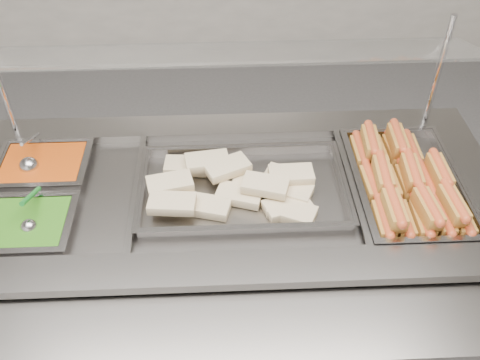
{
  "coord_description": "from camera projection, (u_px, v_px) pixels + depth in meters",
  "views": [
    {
      "loc": [
        0.04,
        -0.86,
        1.93
      ],
      "look_at": [
        0.1,
        0.35,
        0.84
      ],
      "focal_mm": 40.0,
      "sensor_mm": 36.0,
      "label": 1
    }
  ],
  "objects": [
    {
      "name": "ladle",
      "position": [
        29.0,
        165.0,
        1.71
      ],
      "size": [
        0.06,
        0.18,
        0.13
      ],
      "color": "#B2B1B6",
      "rests_on": "pan_beans"
    },
    {
      "name": "pan_wraps",
      "position": [
        243.0,
        191.0,
        1.66
      ],
      "size": [
        0.62,
        0.37,
        0.06
      ],
      "color": "gray",
      "rests_on": "steam_counter"
    },
    {
      "name": "steam_counter",
      "position": [
        227.0,
        269.0,
        1.92
      ],
      "size": [
        1.72,
        0.77,
        0.82
      ],
      "color": "slate",
      "rests_on": "ground"
    },
    {
      "name": "hotdogs_in_buns",
      "position": [
        405.0,
        182.0,
        1.65
      ],
      "size": [
        0.28,
        0.47,
        0.11
      ],
      "color": "#905E1E",
      "rests_on": "pan_hotdogs"
    },
    {
      "name": "tray_rail",
      "position": [
        230.0,
        325.0,
        1.33
      ],
      "size": [
        1.64,
        0.36,
        0.05
      ],
      "color": "gray",
      "rests_on": "steam_counter"
    },
    {
      "name": "tortilla_wraps",
      "position": [
        241.0,
        186.0,
        1.63
      ],
      "size": [
        0.52,
        0.33,
        0.07
      ],
      "color": "#D0B88B",
      "rests_on": "pan_wraps"
    },
    {
      "name": "pan_beans",
      "position": [
        45.0,
        172.0,
        1.75
      ],
      "size": [
        0.28,
        0.22,
        0.09
      ],
      "color": "gray",
      "rests_on": "steam_counter"
    },
    {
      "name": "pan_hotdogs",
      "position": [
        405.0,
        189.0,
        1.69
      ],
      "size": [
        0.31,
        0.5,
        0.09
      ],
      "color": "gray",
      "rests_on": "steam_counter"
    },
    {
      "name": "sneeze_guard",
      "position": [
        221.0,
        57.0,
        1.57
      ],
      "size": [
        1.5,
        0.28,
        0.4
      ],
      "color": "silver",
      "rests_on": "steam_counter"
    },
    {
      "name": "serving_spoon",
      "position": [
        30.0,
        222.0,
        1.52
      ],
      "size": [
        0.05,
        0.17,
        0.12
      ],
      "color": "#B2B1B6",
      "rests_on": "pan_peas"
    },
    {
      "name": "pan_peas",
      "position": [
        25.0,
        231.0,
        1.55
      ],
      "size": [
        0.28,
        0.22,
        0.09
      ],
      "color": "gray",
      "rests_on": "steam_counter"
    }
  ]
}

